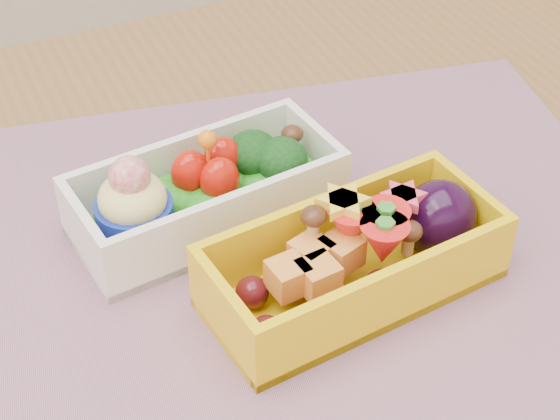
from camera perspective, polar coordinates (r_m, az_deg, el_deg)
name	(u,v)px	position (r m, az deg, el deg)	size (l,w,h in m)	color
table	(317,391)	(0.67, 2.33, -11.22)	(1.20, 0.80, 0.75)	brown
placemat	(273,261)	(0.61, -0.45, -3.23)	(0.52, 0.40, 0.00)	gray
bento_white	(205,193)	(0.62, -4.71, 1.08)	(0.19, 0.10, 0.08)	white
bento_yellow	(360,257)	(0.57, 5.00, -2.95)	(0.20, 0.10, 0.06)	yellow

